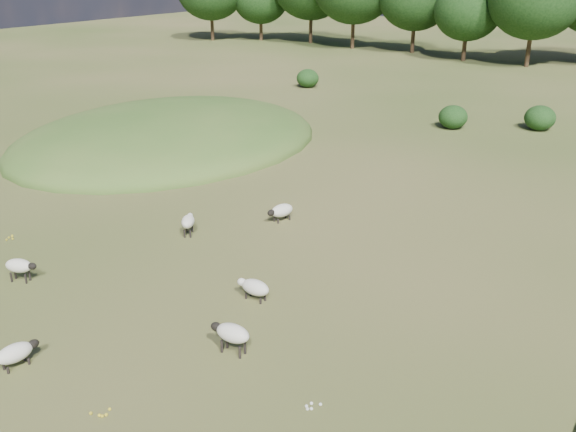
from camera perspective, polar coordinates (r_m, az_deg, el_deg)
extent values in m
plane|color=#2F4C17|center=(39.14, 10.82, 6.51)|extent=(160.00, 160.00, 0.00)
ellipsoid|color=#33561E|center=(39.20, -10.53, 6.55)|extent=(16.00, 20.00, 4.00)
cylinder|color=black|center=(89.09, -6.76, 16.45)|extent=(0.44, 0.44, 3.77)
cylinder|color=black|center=(88.66, -2.41, 16.34)|extent=(0.44, 0.44, 3.12)
cylinder|color=black|center=(85.57, 2.03, 16.51)|extent=(0.44, 0.44, 4.21)
cylinder|color=black|center=(80.45, 5.79, 16.06)|extent=(0.44, 0.44, 4.18)
cylinder|color=black|center=(77.85, 11.06, 15.37)|extent=(0.44, 0.44, 3.61)
cylinder|color=black|center=(72.71, 15.41, 14.34)|extent=(0.44, 0.44, 3.02)
ellipsoid|color=black|center=(72.37, 15.71, 17.23)|extent=(7.04, 7.04, 6.34)
cylinder|color=black|center=(70.33, 20.62, 13.88)|extent=(0.44, 0.44, 3.90)
ellipsoid|color=black|center=(42.71, 14.46, 8.52)|extent=(1.83, 1.83, 1.50)
ellipsoid|color=black|center=(43.98, 21.49, 8.12)|extent=(1.92, 1.92, 1.57)
ellipsoid|color=black|center=(55.31, 1.76, 12.14)|extent=(1.87, 1.87, 1.53)
ellipsoid|color=beige|center=(17.85, -4.93, -10.34)|extent=(1.06, 0.62, 0.52)
ellipsoid|color=black|center=(18.11, -6.40, -9.76)|extent=(0.35, 0.27, 0.26)
cylinder|color=black|center=(18.16, -5.90, -11.46)|extent=(0.07, 0.07, 0.37)
cylinder|color=black|center=(18.33, -5.44, -11.08)|extent=(0.07, 0.07, 0.37)
cylinder|color=black|center=(17.87, -4.31, -12.00)|extent=(0.07, 0.07, 0.37)
cylinder|color=black|center=(18.04, -3.85, -11.62)|extent=(0.07, 0.07, 0.37)
ellipsoid|color=beige|center=(25.40, -8.89, -0.49)|extent=(0.91, 1.04, 0.47)
ellipsoid|color=silver|center=(25.84, -8.71, 0.00)|extent=(0.35, 0.37, 0.24)
cylinder|color=black|center=(25.81, -8.99, -1.09)|extent=(0.07, 0.07, 0.34)
cylinder|color=black|center=(25.78, -8.48, -1.10)|extent=(0.07, 0.07, 0.34)
cylinder|color=black|center=(25.33, -9.19, -1.57)|extent=(0.07, 0.07, 0.34)
cylinder|color=black|center=(25.29, -8.68, -1.57)|extent=(0.07, 0.07, 0.34)
ellipsoid|color=beige|center=(20.49, -2.92, -6.36)|extent=(0.99, 0.53, 0.51)
ellipsoid|color=silver|center=(20.77, -4.11, -5.88)|extent=(0.32, 0.24, 0.26)
cylinder|color=black|center=(20.73, -3.75, -7.12)|extent=(0.07, 0.07, 0.19)
cylinder|color=black|center=(20.90, -3.34, -6.85)|extent=(0.07, 0.07, 0.19)
cylinder|color=black|center=(20.42, -2.46, -7.57)|extent=(0.07, 0.07, 0.19)
cylinder|color=black|center=(20.59, -2.04, -7.30)|extent=(0.07, 0.07, 0.19)
ellipsoid|color=beige|center=(26.50, -0.54, 0.50)|extent=(0.83, 1.16, 0.53)
ellipsoid|color=black|center=(26.17, -1.51, 0.29)|extent=(0.34, 0.40, 0.27)
cylinder|color=black|center=(26.37, -0.88, -0.47)|extent=(0.08, 0.08, 0.20)
cylinder|color=black|center=(26.56, -1.23, -0.31)|extent=(0.08, 0.08, 0.20)
cylinder|color=black|center=(26.72, 0.14, -0.16)|extent=(0.08, 0.08, 0.20)
cylinder|color=black|center=(26.91, -0.21, 0.00)|extent=(0.08, 0.08, 0.20)
ellipsoid|color=beige|center=(18.80, -23.14, -11.15)|extent=(0.67, 1.05, 0.50)
ellipsoid|color=black|center=(18.95, -21.70, -10.52)|extent=(0.29, 0.35, 0.25)
cylinder|color=black|center=(19.16, -22.37, -11.57)|extent=(0.07, 0.07, 0.18)
cylinder|color=black|center=(18.97, -22.04, -11.89)|extent=(0.07, 0.07, 0.18)
cylinder|color=black|center=(19.00, -23.94, -12.15)|extent=(0.07, 0.07, 0.18)
cylinder|color=black|center=(18.80, -23.63, -12.48)|extent=(0.07, 0.07, 0.18)
ellipsoid|color=beige|center=(23.36, -22.83, -4.09)|extent=(1.05, 0.81, 0.48)
ellipsoid|color=black|center=(23.07, -21.80, -4.16)|extent=(0.37, 0.33, 0.24)
cylinder|color=black|center=(23.46, -21.97, -4.95)|extent=(0.07, 0.07, 0.34)
cylinder|color=black|center=(23.29, -22.28, -5.20)|extent=(0.07, 0.07, 0.34)
cylinder|color=black|center=(23.76, -23.08, -4.79)|extent=(0.07, 0.07, 0.34)
cylinder|color=black|center=(23.59, -23.39, -5.03)|extent=(0.07, 0.07, 0.34)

